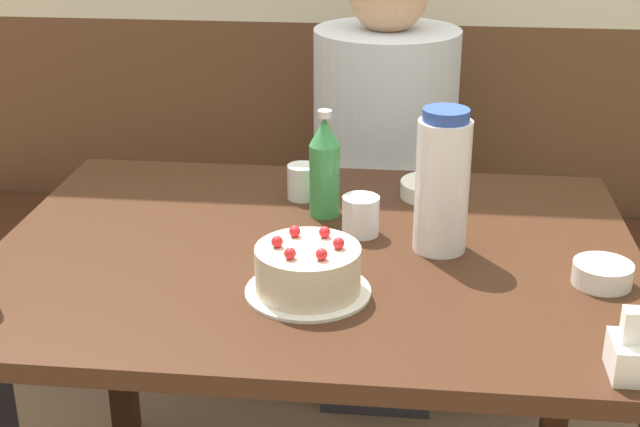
{
  "coord_description": "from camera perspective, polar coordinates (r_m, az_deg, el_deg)",
  "views": [
    {
      "loc": [
        0.17,
        -1.51,
        1.46
      ],
      "look_at": [
        0.0,
        0.05,
        0.8
      ],
      "focal_mm": 50.0,
      "sensor_mm": 36.0,
      "label": 1
    }
  ],
  "objects": [
    {
      "name": "bench_seat",
      "position": [
        2.66,
        1.77,
        -5.35
      ],
      "size": [
        2.52,
        0.38,
        0.42
      ],
      "color": "#381E11",
      "rests_on": "ground_plane"
    },
    {
      "name": "dining_table",
      "position": [
        1.72,
        -0.29,
        -5.19
      ],
      "size": [
        1.21,
        0.9,
        0.75
      ],
      "color": "#381E11",
      "rests_on": "ground_plane"
    },
    {
      "name": "birthday_cake",
      "position": [
        1.5,
        -0.78,
        -3.68
      ],
      "size": [
        0.21,
        0.21,
        0.1
      ],
      "color": "white",
      "rests_on": "dining_table"
    },
    {
      "name": "water_pitcher",
      "position": [
        1.64,
        7.84,
        1.99
      ],
      "size": [
        0.1,
        0.1,
        0.27
      ],
      "color": "white",
      "rests_on": "dining_table"
    },
    {
      "name": "soju_bottle",
      "position": [
        1.79,
        0.29,
        3.04
      ],
      "size": [
        0.06,
        0.06,
        0.22
      ],
      "color": "#388E4C",
      "rests_on": "dining_table"
    },
    {
      "name": "bowl_soup_white",
      "position": [
        1.93,
        7.2,
        1.56
      ],
      "size": [
        0.14,
        0.14,
        0.03
      ],
      "color": "white",
      "rests_on": "dining_table"
    },
    {
      "name": "bowl_rice_small",
      "position": [
        1.61,
        17.62,
        -3.69
      ],
      "size": [
        0.1,
        0.1,
        0.04
      ],
      "color": "white",
      "rests_on": "dining_table"
    },
    {
      "name": "glass_water_tall",
      "position": [
        1.73,
        2.62,
        -0.13
      ],
      "size": [
        0.07,
        0.07,
        0.08
      ],
      "color": "silver",
      "rests_on": "dining_table"
    },
    {
      "name": "glass_tumbler_short",
      "position": [
        1.9,
        -1.11,
        2.04
      ],
      "size": [
        0.07,
        0.07,
        0.07
      ],
      "color": "silver",
      "rests_on": "dining_table"
    },
    {
      "name": "person_grey_tee",
      "position": [
        2.38,
        4.06,
        1.67
      ],
      "size": [
        0.37,
        0.37,
        1.23
      ],
      "rotation": [
        0.0,
        0.0,
        -1.57
      ],
      "color": "#33333D",
      "rests_on": "ground_plane"
    }
  ]
}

